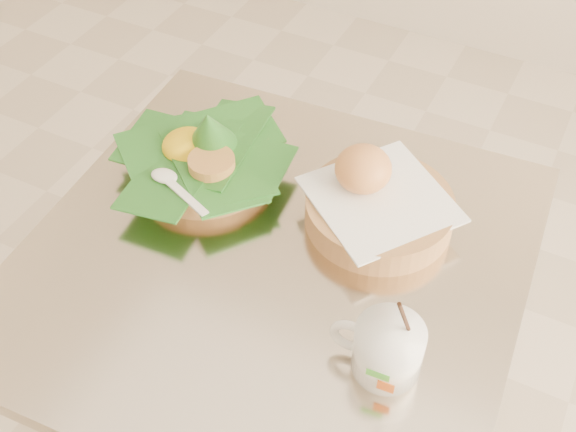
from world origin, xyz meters
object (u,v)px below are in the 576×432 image
at_px(rice_basket, 204,155).
at_px(bread_basket, 377,203).
at_px(coffee_mug, 386,348).
at_px(cafe_table, 276,342).

height_order(rice_basket, bread_basket, rice_basket).
bearing_deg(bread_basket, rice_basket, -174.44).
distance_m(rice_basket, coffee_mug, 0.44).
bearing_deg(rice_basket, coffee_mug, -27.88).
distance_m(rice_basket, bread_basket, 0.28).
distance_m(cafe_table, bread_basket, 0.31).
height_order(cafe_table, coffee_mug, coffee_mug).
relative_size(bread_basket, coffee_mug, 1.74).
xyz_separation_m(rice_basket, bread_basket, (0.28, 0.03, -0.00)).
relative_size(cafe_table, bread_basket, 2.87).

